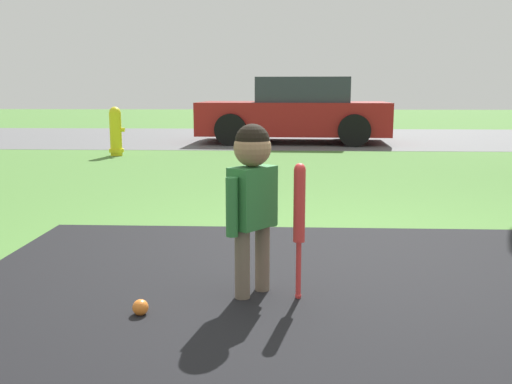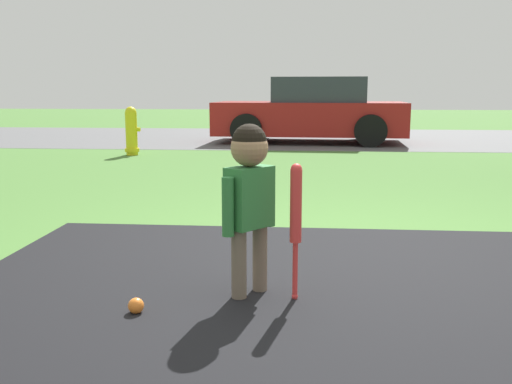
% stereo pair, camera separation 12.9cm
% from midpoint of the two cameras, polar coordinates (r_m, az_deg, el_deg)
% --- Properties ---
extents(ground_plane, '(60.00, 60.00, 0.00)m').
position_cam_midpoint_polar(ground_plane, '(3.61, 6.78, -7.36)').
color(ground_plane, '#477533').
extents(street_strip, '(40.00, 6.00, 0.01)m').
position_cam_midpoint_polar(street_strip, '(13.39, 3.80, 5.47)').
color(street_strip, '#59595B').
rests_on(street_strip, ground).
extents(child, '(0.26, 0.30, 0.91)m').
position_cam_midpoint_polar(child, '(2.96, -1.61, 0.63)').
color(child, '#6B5B4C').
rests_on(child, ground).
extents(baseball_bat, '(0.06, 0.06, 0.72)m').
position_cam_midpoint_polar(baseball_bat, '(2.92, 3.09, -2.01)').
color(baseball_bat, red).
rests_on(baseball_bat, ground).
extents(sports_ball, '(0.08, 0.08, 0.08)m').
position_cam_midpoint_polar(sports_ball, '(2.90, -12.77, -11.20)').
color(sports_ball, orange).
rests_on(sports_ball, ground).
extents(fire_hydrant, '(0.27, 0.24, 0.82)m').
position_cam_midpoint_polar(fire_hydrant, '(9.88, -14.22, 5.85)').
color(fire_hydrant, yellow).
rests_on(fire_hydrant, ground).
extents(parked_car, '(3.98, 2.18, 1.35)m').
position_cam_midpoint_polar(parked_car, '(12.13, 3.67, 7.99)').
color(parked_car, maroon).
rests_on(parked_car, ground).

